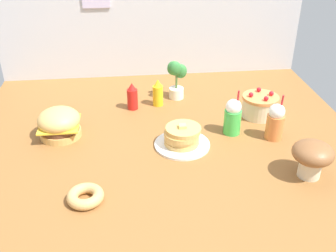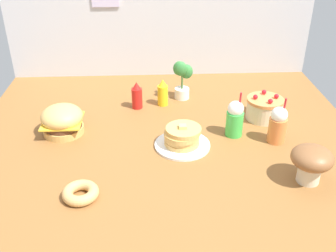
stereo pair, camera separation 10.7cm
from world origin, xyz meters
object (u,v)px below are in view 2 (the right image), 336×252
at_px(mustard_bottle, 163,93).
at_px(mushroom_stool, 311,161).
at_px(burger, 62,120).
at_px(cream_soda_cup, 235,119).
at_px(layer_cake, 264,108).
at_px(ketchup_bottle, 137,96).
at_px(pancake_stack, 182,138).
at_px(donut_pink_glaze, 80,193).
at_px(orange_float_cup, 278,125).
at_px(potted_plant, 182,78).

relative_size(mustard_bottle, mushroom_stool, 0.91).
bearing_deg(burger, cream_soda_cup, -4.31).
bearing_deg(mushroom_stool, layer_cake, 94.36).
height_order(burger, cream_soda_cup, cream_soda_cup).
bearing_deg(ketchup_bottle, layer_cake, -13.35).
height_order(pancake_stack, donut_pink_glaze, pancake_stack).
relative_size(mustard_bottle, cream_soda_cup, 0.67).
bearing_deg(pancake_stack, orange_float_cup, 2.49).
bearing_deg(cream_soda_cup, potted_plant, 117.22).
height_order(cream_soda_cup, donut_pink_glaze, cream_soda_cup).
bearing_deg(potted_plant, layer_cake, -33.28).
distance_m(burger, potted_plant, 0.82).
relative_size(layer_cake, mushroom_stool, 1.13).
distance_m(potted_plant, mushroom_stool, 1.06).
relative_size(burger, cream_soda_cup, 0.88).
xyz_separation_m(orange_float_cup, donut_pink_glaze, (-0.99, -0.42, -0.08)).
relative_size(ketchup_bottle, donut_pink_glaze, 1.08).
height_order(burger, donut_pink_glaze, burger).
bearing_deg(layer_cake, mustard_bottle, 160.28).
bearing_deg(mustard_bottle, cream_soda_cup, -46.05).
xyz_separation_m(burger, mustard_bottle, (0.57, 0.32, 0.00)).
relative_size(potted_plant, mushroom_stool, 1.39).
bearing_deg(donut_pink_glaze, mustard_bottle, 66.05).
bearing_deg(burger, mushroom_stool, -22.60).
bearing_deg(orange_float_cup, ketchup_bottle, 149.80).
xyz_separation_m(layer_cake, orange_float_cup, (-0.00, -0.26, 0.04)).
bearing_deg(orange_float_cup, cream_soda_cup, 159.58).
bearing_deg(pancake_stack, potted_plant, 85.53).
bearing_deg(pancake_stack, cream_soda_cup, 19.01).
distance_m(burger, mushroom_stool, 1.32).
bearing_deg(ketchup_bottle, potted_plant, 23.38).
relative_size(mustard_bottle, orange_float_cup, 0.67).
xyz_separation_m(burger, donut_pink_glaze, (0.17, -0.57, -0.05)).
relative_size(burger, mushroom_stool, 1.21).
relative_size(orange_float_cup, donut_pink_glaze, 1.61).
xyz_separation_m(cream_soda_cup, donut_pink_glaze, (-0.78, -0.50, -0.08)).
distance_m(ketchup_bottle, orange_float_cup, 0.88).
distance_m(pancake_stack, potted_plant, 0.60).
xyz_separation_m(ketchup_bottle, mustard_bottle, (0.16, 0.03, 0.00)).
distance_m(cream_soda_cup, potted_plant, 0.55).
bearing_deg(orange_float_cup, burger, 172.59).
bearing_deg(cream_soda_cup, mustard_bottle, 133.95).
xyz_separation_m(mustard_bottle, orange_float_cup, (0.60, -0.47, 0.02)).
distance_m(pancake_stack, mushroom_stool, 0.65).
relative_size(pancake_stack, potted_plant, 1.11).
bearing_deg(ketchup_bottle, mustard_bottle, 11.76).
bearing_deg(potted_plant, burger, -149.36).
distance_m(burger, orange_float_cup, 1.18).
height_order(ketchup_bottle, mustard_bottle, same).
xyz_separation_m(mustard_bottle, mushroom_stool, (0.64, -0.83, 0.03)).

